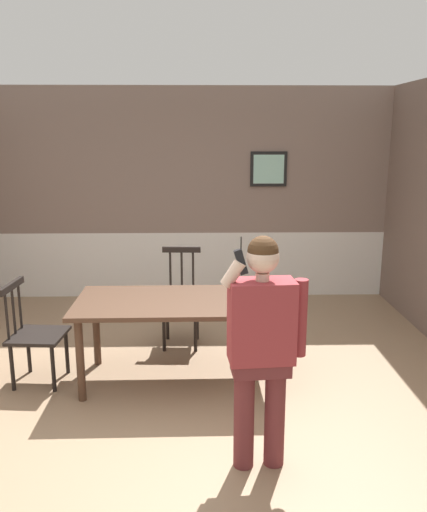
{
  "coord_description": "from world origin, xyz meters",
  "views": [
    {
      "loc": [
        0.23,
        -3.89,
        2.24
      ],
      "look_at": [
        0.31,
        -0.27,
        1.4
      ],
      "focal_mm": 36.93,
      "sensor_mm": 36.0,
      "label": 1
    }
  ],
  "objects_px": {
    "chair_by_doorway": "(34,333)",
    "person_figure": "(262,339)",
    "dining_table": "(178,309)",
    "chair_near_window": "(181,301)"
  },
  "relations": [
    {
      "from": "dining_table",
      "to": "person_figure",
      "type": "xyz_separation_m",
      "value": [
        0.61,
        -1.31,
        0.23
      ]
    },
    {
      "from": "chair_near_window",
      "to": "person_figure",
      "type": "bearing_deg",
      "value": 108.59
    },
    {
      "from": "dining_table",
      "to": "person_figure",
      "type": "bearing_deg",
      "value": -64.86
    },
    {
      "from": "dining_table",
      "to": "chair_near_window",
      "type": "bearing_deg",
      "value": 90.32
    },
    {
      "from": "chair_by_doorway",
      "to": "person_figure",
      "type": "height_order",
      "value": "person_figure"
    },
    {
      "from": "dining_table",
      "to": "chair_by_doorway",
      "type": "distance_m",
      "value": 1.32
    },
    {
      "from": "person_figure",
      "to": "chair_near_window",
      "type": "bearing_deg",
      "value": -78.73
    },
    {
      "from": "chair_near_window",
      "to": "chair_by_doorway",
      "type": "bearing_deg",
      "value": 36.25
    },
    {
      "from": "dining_table",
      "to": "chair_near_window",
      "type": "distance_m",
      "value": 0.88
    },
    {
      "from": "dining_table",
      "to": "chair_by_doorway",
      "type": "relative_size",
      "value": 1.95
    }
  ]
}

